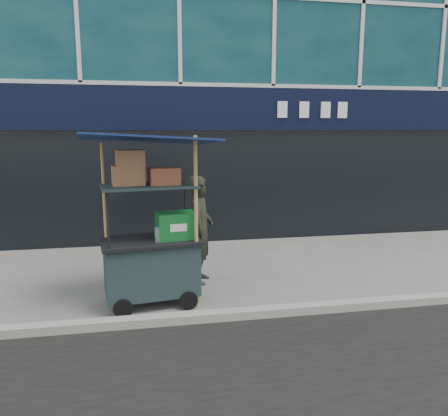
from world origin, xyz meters
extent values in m
plane|color=slate|center=(0.00, 0.00, 0.00)|extent=(80.00, 80.00, 0.00)
cube|color=#989890|center=(0.00, -0.20, 0.06)|extent=(80.00, 0.18, 0.12)
cube|color=black|center=(0.00, 3.86, 2.90)|extent=(15.68, 0.06, 0.90)
cube|color=black|center=(0.00, 3.90, 1.20)|extent=(15.68, 0.04, 2.40)
cube|color=#1B2C2E|center=(-0.75, 0.55, 0.53)|extent=(1.37, 0.92, 0.75)
cylinder|color=black|center=(-1.14, 0.09, 0.13)|extent=(0.26, 0.09, 0.26)
cylinder|color=black|center=(-0.25, 0.22, 0.13)|extent=(0.26, 0.09, 0.26)
cube|color=black|center=(-0.75, 0.55, 0.93)|extent=(1.47, 1.01, 0.04)
cylinder|color=black|center=(-1.28, 0.15, 1.31)|extent=(0.04, 0.04, 0.80)
cylinder|color=black|center=(-0.12, 0.31, 1.31)|extent=(0.04, 0.04, 0.80)
cylinder|color=black|center=(-1.37, 0.78, 1.31)|extent=(0.04, 0.04, 0.80)
cylinder|color=black|center=(-0.21, 0.94, 1.31)|extent=(0.04, 0.04, 0.80)
cube|color=#1B2C2E|center=(-0.75, 0.55, 1.71)|extent=(1.37, 0.92, 0.03)
cylinder|color=#AC8A4D|center=(-0.12, 0.31, 1.20)|extent=(0.06, 0.06, 2.40)
cylinder|color=#AC8A4D|center=(-1.37, 0.78, 1.15)|extent=(0.05, 0.05, 2.29)
cube|color=#0C1844|center=(-0.75, 0.55, 2.34)|extent=(1.97, 1.52, 0.21)
cube|color=#0E5E28|center=(-0.39, 0.54, 1.14)|extent=(0.58, 0.44, 0.37)
cylinder|color=silver|center=(-0.66, 0.34, 1.06)|extent=(0.08, 0.08, 0.21)
cylinder|color=#1734AE|center=(-0.66, 0.34, 1.17)|extent=(0.04, 0.04, 0.02)
cube|color=#8D5C3B|center=(-1.02, 0.56, 1.85)|extent=(0.47, 0.38, 0.27)
cube|color=#9C6F44|center=(-0.53, 0.52, 1.84)|extent=(0.44, 0.35, 0.23)
cube|color=#8D5C3B|center=(-0.99, 0.54, 2.09)|extent=(0.41, 0.33, 0.21)
imported|color=#26271D|center=(0.06, 1.33, 0.87)|extent=(0.57, 0.72, 1.75)
camera|label=1|loc=(-0.80, -5.52, 2.47)|focal=35.00mm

